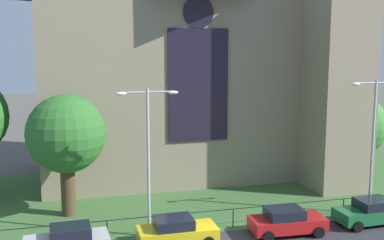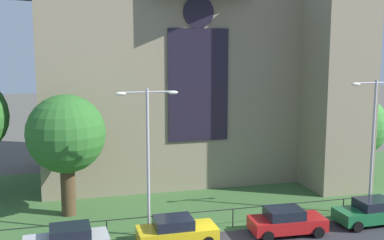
# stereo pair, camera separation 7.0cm
# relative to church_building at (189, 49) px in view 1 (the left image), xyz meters

# --- Properties ---
(ground) EXTENTS (160.00, 160.00, 0.00)m
(ground) POSITION_rel_church_building_xyz_m (-2.46, -5.50, -10.27)
(ground) COLOR #56544C
(grass_verge) EXTENTS (120.00, 20.00, 0.01)m
(grass_verge) POSITION_rel_church_building_xyz_m (-2.46, -7.50, -10.27)
(grass_verge) COLOR #3D6633
(grass_verge) RESTS_ON ground
(church_building) EXTENTS (23.20, 16.20, 26.00)m
(church_building) POSITION_rel_church_building_xyz_m (0.00, 0.00, 0.00)
(church_building) COLOR gray
(church_building) RESTS_ON ground
(iron_railing) EXTENTS (29.13, 0.07, 1.13)m
(iron_railing) POSITION_rel_church_building_xyz_m (-0.77, -13.00, -9.31)
(iron_railing) COLOR black
(iron_railing) RESTS_ON ground
(tree_right_far) EXTENTS (3.74, 3.74, 5.63)m
(tree_right_far) POSITION_rel_church_building_xyz_m (13.86, -2.32, -6.56)
(tree_right_far) COLOR #423021
(tree_right_far) RESTS_ON ground
(tree_left_near) EXTENTS (4.85, 4.85, 7.59)m
(tree_left_near) POSITION_rel_church_building_xyz_m (-10.00, -8.38, -5.18)
(tree_left_near) COLOR #4C3823
(tree_left_near) RESTS_ON ground
(tree_right_near) EXTENTS (4.53, 4.53, 6.80)m
(tree_right_near) POSITION_rel_church_building_xyz_m (11.19, -7.02, -5.78)
(tree_right_near) COLOR #4C3823
(tree_right_near) RESTS_ON ground
(streetlamp_near) EXTENTS (3.37, 0.26, 8.25)m
(streetlamp_near) POSITION_rel_church_building_xyz_m (-5.73, -13.10, -5.03)
(streetlamp_near) COLOR #B2B2B7
(streetlamp_near) RESTS_ON ground
(streetlamp_far) EXTENTS (3.37, 0.26, 8.47)m
(streetlamp_far) POSITION_rel_church_building_xyz_m (8.26, -13.10, -4.90)
(streetlamp_far) COLOR #B2B2B7
(streetlamp_far) RESTS_ON ground
(parked_car_yellow) EXTENTS (4.20, 2.03, 1.51)m
(parked_car_yellow) POSITION_rel_church_building_xyz_m (-4.53, -14.58, -9.53)
(parked_car_yellow) COLOR gold
(parked_car_yellow) RESTS_ON ground
(parked_car_red) EXTENTS (4.28, 2.19, 1.51)m
(parked_car_red) POSITION_rel_church_building_xyz_m (1.78, -14.75, -9.53)
(parked_car_red) COLOR #B21919
(parked_car_red) RESTS_ON ground
(parked_car_green) EXTENTS (4.23, 2.08, 1.51)m
(parked_car_green) POSITION_rel_church_building_xyz_m (7.33, -14.62, -9.53)
(parked_car_green) COLOR #196033
(parked_car_green) RESTS_ON ground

